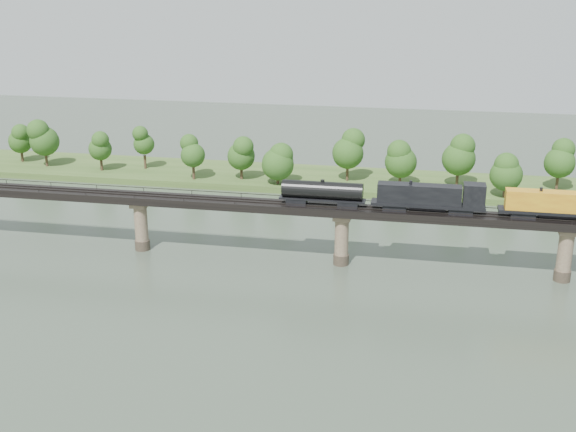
# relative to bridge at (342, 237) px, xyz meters

# --- Properties ---
(ground) EXTENTS (400.00, 400.00, 0.00)m
(ground) POSITION_rel_bridge_xyz_m (0.00, -30.00, -5.46)
(ground) COLOR #344133
(ground) RESTS_ON ground
(far_bank) EXTENTS (300.00, 24.00, 1.60)m
(far_bank) POSITION_rel_bridge_xyz_m (0.00, 55.00, -4.66)
(far_bank) COLOR #385321
(far_bank) RESTS_ON ground
(bridge) EXTENTS (236.00, 30.00, 11.50)m
(bridge) POSITION_rel_bridge_xyz_m (0.00, 0.00, 0.00)
(bridge) COLOR #473A2D
(bridge) RESTS_ON ground
(bridge_superstructure) EXTENTS (220.00, 4.90, 0.75)m
(bridge_superstructure) POSITION_rel_bridge_xyz_m (0.00, 0.00, 6.33)
(bridge_superstructure) COLOR black
(bridge_superstructure) RESTS_ON bridge
(far_treeline) EXTENTS (289.06, 17.54, 13.60)m
(far_treeline) POSITION_rel_bridge_xyz_m (-8.21, 50.52, 3.37)
(far_treeline) COLOR #382619
(far_treeline) RESTS_ON far_bank
(freight_train) EXTENTS (82.38, 3.21, 5.67)m
(freight_train) POSITION_rel_bridge_xyz_m (30.63, 0.00, 8.75)
(freight_train) COLOR black
(freight_train) RESTS_ON bridge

